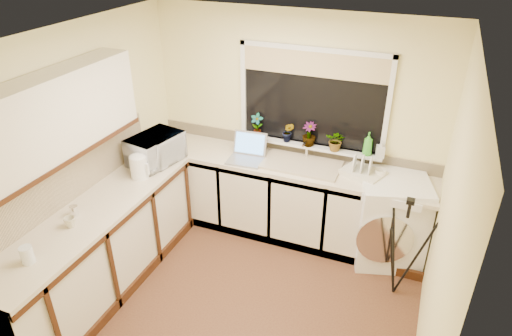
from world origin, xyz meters
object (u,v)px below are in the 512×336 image
object	(u,v)px
washing_machine	(390,219)
tripod	(402,248)
microwave	(156,149)
laptop	(247,153)
cup_left	(70,222)
kettle	(139,167)
soap_bottle_clear	(381,149)
soap_bottle_green	(368,144)
plant_d	(336,141)
plant_c	(309,134)
dish_rack	(363,173)
plant_a	(257,125)
glass_jug	(27,255)
steel_jar	(74,211)
cup_back	(380,174)
plant_b	(288,132)

from	to	relation	value
washing_machine	tripod	bearing A→B (deg)	-88.70
microwave	laptop	bearing A→B (deg)	-51.61
washing_machine	cup_left	bearing A→B (deg)	-160.84
kettle	tripod	xyz separation A→B (m)	(2.59, 0.31, -0.48)
microwave	soap_bottle_clear	bearing A→B (deg)	-61.08
tripod	soap_bottle_green	distance (m)	1.11
plant_d	plant_c	bearing A→B (deg)	177.73
laptop	washing_machine	bearing A→B (deg)	-2.25
laptop	plant_d	bearing A→B (deg)	11.54
plant_d	soap_bottle_clear	size ratio (longest dim) A/B	1.22
dish_rack	microwave	xyz separation A→B (m)	(-2.11, -0.53, 0.13)
tripod	plant_a	xyz separation A→B (m)	(-1.74, 0.75, 0.65)
glass_jug	soap_bottle_green	size ratio (longest dim) A/B	0.56
dish_rack	glass_jug	world-z (taller)	glass_jug
dish_rack	cup_left	size ratio (longest dim) A/B	4.08
steel_jar	plant_a	bearing A→B (deg)	61.76
steel_jar	tripod	bearing A→B (deg)	21.83
tripod	glass_jug	size ratio (longest dim) A/B	7.59
soap_bottle_clear	cup_left	bearing A→B (deg)	-138.80
steel_jar	cup_left	distance (m)	0.17
cup_back	laptop	bearing A→B (deg)	-175.66
washing_machine	cup_back	xyz separation A→B (m)	(-0.17, 0.06, 0.48)
tripod	plant_a	bearing A→B (deg)	152.80
dish_rack	plant_a	size ratio (longest dim) A/B	1.49
tripod	cup_back	bearing A→B (deg)	115.92
washing_machine	soap_bottle_clear	bearing A→B (deg)	117.24
steel_jar	plant_a	distance (m)	2.11
plant_b	steel_jar	bearing A→B (deg)	-126.42
plant_b	cup_left	bearing A→B (deg)	-122.71
soap_bottle_clear	cup_left	size ratio (longest dim) A/B	1.90
soap_bottle_green	cup_left	world-z (taller)	soap_bottle_green
plant_c	plant_b	bearing A→B (deg)	178.48
washing_machine	soap_bottle_clear	xyz separation A→B (m)	(-0.21, 0.22, 0.67)
laptop	plant_c	world-z (taller)	plant_c
washing_machine	cup_back	bearing A→B (deg)	144.07
cup_left	tripod	bearing A→B (deg)	25.07
kettle	dish_rack	xyz separation A→B (m)	(2.09, 0.87, -0.08)
microwave	plant_d	size ratio (longest dim) A/B	2.47
laptop	soap_bottle_green	world-z (taller)	soap_bottle_green
kettle	cup_back	bearing A→B (deg)	21.60
tripod	plant_b	size ratio (longest dim) A/B	4.70
kettle	plant_d	bearing A→B (deg)	30.59
plant_d	soap_bottle_green	distance (m)	0.33
plant_d	washing_machine	bearing A→B (deg)	-16.99
washing_machine	cup_left	world-z (taller)	cup_left
microwave	plant_c	bearing A→B (deg)	-53.15
steel_jar	plant_c	distance (m)	2.45
glass_jug	cup_left	bearing A→B (deg)	92.94
washing_machine	plant_b	xyz separation A→B (m)	(-1.20, 0.22, 0.69)
washing_machine	microwave	distance (m)	2.56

